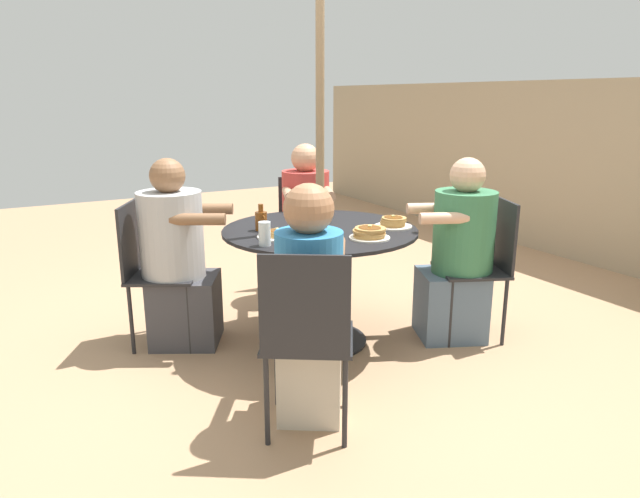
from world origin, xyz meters
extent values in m
plane|color=tan|center=(0.00, 0.00, 0.00)|extent=(12.00, 12.00, 0.00)
cube|color=tan|center=(0.00, 3.05, 0.83)|extent=(10.00, 0.06, 1.67)
cylinder|color=black|center=(0.00, 0.00, 0.01)|extent=(0.59, 0.59, 0.01)
cylinder|color=black|center=(0.00, 0.00, 0.36)|extent=(0.08, 0.08, 0.72)
cylinder|color=black|center=(0.00, 0.00, 0.73)|extent=(1.19, 1.19, 0.02)
cylinder|color=#846B4C|center=(0.00, 0.00, 1.03)|extent=(0.05, 0.05, 2.06)
cylinder|color=#232326|center=(-0.53, -0.62, 0.22)|extent=(0.02, 0.02, 0.44)
cylinder|color=#232326|center=(-0.22, -0.78, 0.22)|extent=(0.02, 0.02, 0.44)
cylinder|color=#232326|center=(-0.69, -0.92, 0.22)|extent=(0.02, 0.02, 0.44)
cylinder|color=#232326|center=(-0.39, -1.08, 0.22)|extent=(0.02, 0.02, 0.44)
cube|color=#232326|center=(-0.46, -0.85, 0.44)|extent=(0.55, 0.55, 0.02)
cube|color=#232326|center=(-0.55, -1.02, 0.68)|extent=(0.35, 0.20, 0.44)
cube|color=#3D3D42|center=(-0.40, -0.75, 0.22)|extent=(0.52, 0.53, 0.44)
cylinder|color=#B2B2B2|center=(-0.43, -0.80, 0.70)|extent=(0.39, 0.39, 0.53)
sphere|color=brown|center=(-0.43, -0.80, 1.06)|extent=(0.21, 0.21, 0.21)
cylinder|color=brown|center=(-0.47, -0.55, 0.83)|extent=(0.21, 0.31, 0.07)
cylinder|color=brown|center=(-0.20, -0.70, 0.83)|extent=(0.21, 0.31, 0.07)
cylinder|color=#232326|center=(0.58, -0.57, 0.22)|extent=(0.02, 0.02, 0.44)
cylinder|color=#232326|center=(0.76, -0.28, 0.22)|extent=(0.02, 0.02, 0.44)
cylinder|color=#232326|center=(0.87, -0.75, 0.22)|extent=(0.02, 0.02, 0.44)
cylinder|color=#232326|center=(1.05, -0.46, 0.22)|extent=(0.02, 0.02, 0.44)
cube|color=#232326|center=(0.82, -0.51, 0.44)|extent=(0.56, 0.56, 0.02)
cube|color=#232326|center=(0.98, -0.62, 0.68)|extent=(0.22, 0.34, 0.44)
cube|color=beige|center=(0.73, -0.46, 0.22)|extent=(0.43, 0.42, 0.44)
cylinder|color=teal|center=(0.76, -0.48, 0.68)|extent=(0.31, 0.31, 0.50)
sphere|color=#A3704C|center=(0.76, -0.48, 1.04)|extent=(0.23, 0.23, 0.23)
cylinder|color=#A3704C|center=(0.54, -0.49, 0.80)|extent=(0.30, 0.23, 0.07)
cylinder|color=#A3704C|center=(0.67, -0.28, 0.80)|extent=(0.30, 0.23, 0.07)
cylinder|color=#232326|center=(0.47, 0.66, 0.22)|extent=(0.02, 0.02, 0.44)
cylinder|color=#232326|center=(0.16, 0.79, 0.22)|extent=(0.02, 0.02, 0.44)
cylinder|color=#232326|center=(0.61, 0.97, 0.22)|extent=(0.02, 0.02, 0.44)
cylinder|color=#232326|center=(0.30, 1.11, 0.22)|extent=(0.02, 0.02, 0.44)
cube|color=#232326|center=(0.38, 0.88, 0.44)|extent=(0.53, 0.53, 0.02)
cube|color=#232326|center=(0.46, 1.06, 0.68)|extent=(0.36, 0.17, 0.44)
cube|color=slate|center=(0.34, 0.78, 0.22)|extent=(0.49, 0.51, 0.44)
cylinder|color=#38754C|center=(0.36, 0.83, 0.69)|extent=(0.38, 0.38, 0.52)
sphere|color=#DBA884|center=(0.36, 0.83, 1.05)|extent=(0.22, 0.22, 0.22)
cylinder|color=#DBA884|center=(0.43, 0.60, 0.82)|extent=(0.18, 0.29, 0.07)
cylinder|color=#DBA884|center=(0.15, 0.72, 0.82)|extent=(0.18, 0.29, 0.07)
cylinder|color=#232326|center=(-0.67, 0.46, 0.22)|extent=(0.02, 0.02, 0.44)
cylinder|color=#232326|center=(-0.80, 0.14, 0.22)|extent=(0.02, 0.02, 0.44)
cylinder|color=#232326|center=(-0.99, 0.59, 0.22)|extent=(0.02, 0.02, 0.44)
cylinder|color=#232326|center=(-1.12, 0.27, 0.22)|extent=(0.02, 0.02, 0.44)
cube|color=#232326|center=(-0.89, 0.36, 0.44)|extent=(0.53, 0.53, 0.02)
cube|color=#232326|center=(-1.07, 0.44, 0.68)|extent=(0.16, 0.36, 0.44)
cube|color=gray|center=(-0.79, 0.32, 0.22)|extent=(0.48, 0.46, 0.44)
cylinder|color=#B73833|center=(-0.84, 0.34, 0.71)|extent=(0.36, 0.36, 0.54)
sphere|color=tan|center=(-0.84, 0.34, 1.07)|extent=(0.21, 0.21, 0.21)
cylinder|color=tan|center=(-0.60, 0.40, 0.84)|extent=(0.32, 0.19, 0.07)
cylinder|color=tan|center=(-0.71, 0.13, 0.84)|extent=(0.32, 0.19, 0.07)
cylinder|color=silver|center=(0.08, -0.32, 0.74)|extent=(0.23, 0.23, 0.01)
cylinder|color=#BC8947|center=(0.07, -0.32, 0.75)|extent=(0.15, 0.15, 0.01)
cylinder|color=#BC8947|center=(0.08, -0.32, 0.76)|extent=(0.14, 0.14, 0.01)
cylinder|color=#BC8947|center=(0.07, -0.31, 0.77)|extent=(0.14, 0.14, 0.01)
ellipsoid|color=brown|center=(0.08, -0.32, 0.78)|extent=(0.12, 0.11, 0.00)
cube|color=#F4E084|center=(0.07, -0.32, 0.79)|extent=(0.03, 0.03, 0.01)
cylinder|color=silver|center=(0.39, -0.22, 0.74)|extent=(0.23, 0.23, 0.01)
cylinder|color=#BC8947|center=(0.39, -0.21, 0.75)|extent=(0.18, 0.18, 0.01)
cylinder|color=#BC8947|center=(0.39, -0.22, 0.77)|extent=(0.17, 0.17, 0.01)
cylinder|color=#BC8947|center=(0.39, -0.22, 0.78)|extent=(0.18, 0.18, 0.01)
ellipsoid|color=brown|center=(0.39, -0.22, 0.79)|extent=(0.14, 0.13, 0.00)
cube|color=#F4E084|center=(0.38, -0.21, 0.79)|extent=(0.03, 0.03, 0.01)
cylinder|color=silver|center=(0.35, 0.13, 0.74)|extent=(0.23, 0.23, 0.01)
cylinder|color=#BC8947|center=(0.35, 0.12, 0.75)|extent=(0.18, 0.18, 0.01)
cylinder|color=#BC8947|center=(0.35, 0.13, 0.77)|extent=(0.18, 0.18, 0.01)
cylinder|color=#BC8947|center=(0.35, 0.12, 0.78)|extent=(0.18, 0.18, 0.01)
cylinder|color=#BC8947|center=(0.35, 0.13, 0.79)|extent=(0.18, 0.18, 0.01)
ellipsoid|color=brown|center=(0.35, 0.13, 0.80)|extent=(0.14, 0.13, 0.00)
cube|color=#F4E084|center=(0.34, 0.13, 0.81)|extent=(0.03, 0.03, 0.01)
cylinder|color=silver|center=(0.18, 0.42, 0.74)|extent=(0.23, 0.23, 0.01)
cylinder|color=#BC8947|center=(0.18, 0.42, 0.75)|extent=(0.15, 0.15, 0.01)
cylinder|color=#BC8947|center=(0.18, 0.41, 0.77)|extent=(0.15, 0.15, 0.01)
cylinder|color=#BC8947|center=(0.18, 0.42, 0.78)|extent=(0.16, 0.16, 0.01)
cylinder|color=#BC8947|center=(0.18, 0.42, 0.79)|extent=(0.15, 0.15, 0.01)
ellipsoid|color=brown|center=(0.18, 0.42, 0.80)|extent=(0.12, 0.11, 0.00)
cube|color=#F4E084|center=(0.17, 0.42, 0.81)|extent=(0.02, 0.02, 0.01)
cylinder|color=brown|center=(-0.14, -0.33, 0.79)|extent=(0.07, 0.07, 0.11)
cylinder|color=brown|center=(-0.14, -0.33, 0.87)|extent=(0.03, 0.03, 0.05)
torus|color=brown|center=(-0.10, -0.33, 0.81)|extent=(0.05, 0.01, 0.05)
cylinder|color=#33513D|center=(-0.24, 0.07, 0.78)|extent=(0.09, 0.09, 0.09)
cylinder|color=white|center=(-0.24, 0.07, 0.84)|extent=(0.09, 0.09, 0.01)
cylinder|color=silver|center=(0.21, -0.46, 0.80)|extent=(0.07, 0.07, 0.13)
camera|label=1|loc=(2.95, -1.64, 1.52)|focal=32.00mm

